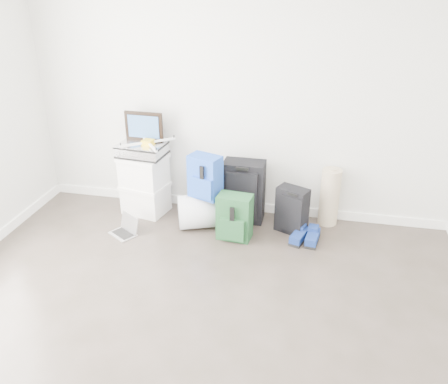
% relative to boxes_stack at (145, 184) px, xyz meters
% --- Properties ---
extents(ground, '(5.00, 5.00, 0.00)m').
position_rel_boxes_stack_xyz_m(ground, '(1.00, -2.23, -0.34)').
color(ground, '#322C25').
rests_on(ground, ground).
extents(room_envelope, '(4.52, 5.02, 2.71)m').
position_rel_boxes_stack_xyz_m(room_envelope, '(1.00, -2.21, 1.38)').
color(room_envelope, silver).
rests_on(room_envelope, ground).
extents(boxes_stack, '(0.54, 0.47, 0.67)m').
position_rel_boxes_stack_xyz_m(boxes_stack, '(0.00, 0.00, 0.00)').
color(boxes_stack, white).
rests_on(boxes_stack, ground).
extents(briefcase, '(0.51, 0.40, 0.14)m').
position_rel_boxes_stack_xyz_m(briefcase, '(0.00, 0.00, 0.40)').
color(briefcase, '#B2B2B7').
rests_on(briefcase, boxes_stack).
extents(painting, '(0.42, 0.05, 0.32)m').
position_rel_boxes_stack_xyz_m(painting, '(0.00, 0.10, 0.63)').
color(painting, black).
rests_on(painting, briefcase).
extents(drone, '(0.49, 0.49, 0.05)m').
position_rel_boxes_stack_xyz_m(drone, '(0.08, -0.02, 0.50)').
color(drone, yellow).
rests_on(drone, briefcase).
extents(duffel_bag, '(0.67, 0.54, 0.36)m').
position_rel_boxes_stack_xyz_m(duffel_bag, '(0.74, -0.18, -0.16)').
color(duffel_bag, '#93969B').
rests_on(duffel_bag, ground).
extents(blue_backpack, '(0.37, 0.32, 0.45)m').
position_rel_boxes_stack_xyz_m(blue_backpack, '(0.74, -0.21, 0.24)').
color(blue_backpack, '#172B9B').
rests_on(blue_backpack, duffel_bag).
extents(large_suitcase, '(0.43, 0.28, 0.67)m').
position_rel_boxes_stack_xyz_m(large_suitcase, '(1.10, 0.04, -0.00)').
color(large_suitcase, black).
rests_on(large_suitcase, ground).
extents(green_backpack, '(0.36, 0.28, 0.47)m').
position_rel_boxes_stack_xyz_m(green_backpack, '(1.08, -0.37, -0.11)').
color(green_backpack, '#163D20').
rests_on(green_backpack, ground).
extents(carry_on, '(0.36, 0.31, 0.49)m').
position_rel_boxes_stack_xyz_m(carry_on, '(1.63, -0.11, -0.09)').
color(carry_on, black).
rests_on(carry_on, ground).
extents(shoes, '(0.31, 0.32, 0.10)m').
position_rel_boxes_stack_xyz_m(shoes, '(1.80, -0.28, -0.29)').
color(shoes, black).
rests_on(shoes, ground).
extents(rolled_rug, '(0.20, 0.20, 0.62)m').
position_rel_boxes_stack_xyz_m(rolled_rug, '(2.00, 0.15, -0.03)').
color(rolled_rug, tan).
rests_on(rolled_rug, ground).
extents(laptop, '(0.33, 0.31, 0.19)m').
position_rel_boxes_stack_xyz_m(laptop, '(-0.04, -0.52, -0.29)').
color(laptop, silver).
rests_on(laptop, ground).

